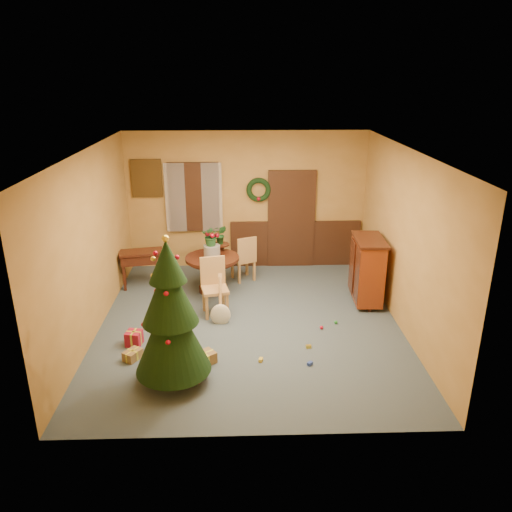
{
  "coord_description": "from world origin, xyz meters",
  "views": [
    {
      "loc": [
        -0.14,
        -7.5,
        4.02
      ],
      "look_at": [
        0.12,
        0.4,
        1.08
      ],
      "focal_mm": 35.0,
      "sensor_mm": 36.0,
      "label": 1
    }
  ],
  "objects_px": {
    "chair_near": "(214,284)",
    "dining_table": "(212,267)",
    "sideboard": "(367,269)",
    "writing_desk": "(141,260)",
    "christmas_tree": "(171,316)"
  },
  "relations": [
    {
      "from": "dining_table",
      "to": "sideboard",
      "type": "distance_m",
      "value": 2.9
    },
    {
      "from": "dining_table",
      "to": "writing_desk",
      "type": "height_order",
      "value": "writing_desk"
    },
    {
      "from": "christmas_tree",
      "to": "writing_desk",
      "type": "height_order",
      "value": "christmas_tree"
    },
    {
      "from": "dining_table",
      "to": "writing_desk",
      "type": "relative_size",
      "value": 1.15
    },
    {
      "from": "chair_near",
      "to": "sideboard",
      "type": "xyz_separation_m",
      "value": [
        2.76,
        0.32,
        0.12
      ]
    },
    {
      "from": "chair_near",
      "to": "dining_table",
      "type": "bearing_deg",
      "value": 94.6
    },
    {
      "from": "writing_desk",
      "to": "sideboard",
      "type": "xyz_separation_m",
      "value": [
        4.23,
        -0.89,
        0.11
      ]
    },
    {
      "from": "chair_near",
      "to": "writing_desk",
      "type": "relative_size",
      "value": 1.13
    },
    {
      "from": "chair_near",
      "to": "writing_desk",
      "type": "distance_m",
      "value": 1.9
    },
    {
      "from": "dining_table",
      "to": "sideboard",
      "type": "bearing_deg",
      "value": -11.94
    },
    {
      "from": "chair_near",
      "to": "writing_desk",
      "type": "xyz_separation_m",
      "value": [
        -1.47,
        1.2,
        0.01
      ]
    },
    {
      "from": "dining_table",
      "to": "writing_desk",
      "type": "distance_m",
      "value": 1.43
    },
    {
      "from": "dining_table",
      "to": "chair_near",
      "type": "xyz_separation_m",
      "value": [
        0.07,
        -0.92,
        0.05
      ]
    },
    {
      "from": "dining_table",
      "to": "christmas_tree",
      "type": "height_order",
      "value": "christmas_tree"
    },
    {
      "from": "christmas_tree",
      "to": "writing_desk",
      "type": "xyz_separation_m",
      "value": [
        -1.01,
        3.28,
        -0.45
      ]
    }
  ]
}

